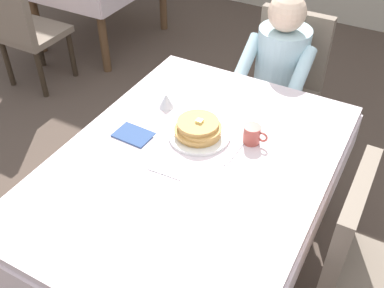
{
  "coord_description": "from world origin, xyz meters",
  "views": [
    {
      "loc": [
        0.69,
        -1.25,
        2.03
      ],
      "look_at": [
        -0.03,
        0.05,
        0.79
      ],
      "focal_mm": 42.3,
      "sensor_mm": 36.0,
      "label": 1
    }
  ],
  "objects": [
    {
      "name": "cup_coffee",
      "position": [
        0.17,
        0.24,
        0.78
      ],
      "size": [
        0.11,
        0.08,
        0.08
      ],
      "color": "#B24C42",
      "rests_on": "dining_table_main"
    },
    {
      "name": "knife_right_of_plate",
      "position": [
        0.14,
        0.14,
        0.74
      ],
      "size": [
        0.02,
        0.2,
        0.0
      ],
      "primitive_type": "cube",
      "rotation": [
        0.0,
        0.0,
        1.54
      ],
      "color": "silver",
      "rests_on": "dining_table_main"
    },
    {
      "name": "chair_right_side",
      "position": [
        0.77,
        0.0,
        0.53
      ],
      "size": [
        0.45,
        0.44,
        0.93
      ],
      "rotation": [
        0.0,
        0.0,
        -1.57
      ],
      "color": "#7A6B5B",
      "rests_on": "ground"
    },
    {
      "name": "napkin_folded",
      "position": [
        -0.32,
        0.03,
        0.74
      ],
      "size": [
        0.17,
        0.13,
        0.01
      ],
      "primitive_type": "cube",
      "rotation": [
        0.0,
        0.0,
        -0.04
      ],
      "color": "#334C7F",
      "rests_on": "dining_table_main"
    },
    {
      "name": "ground_plane",
      "position": [
        0.0,
        0.0,
        0.0
      ],
      "size": [
        14.0,
        14.0,
        0.0
      ],
      "primitive_type": "plane",
      "color": "brown"
    },
    {
      "name": "fork_left_of_plate",
      "position": [
        -0.24,
        0.14,
        0.74
      ],
      "size": [
        0.03,
        0.18,
        0.0
      ],
      "primitive_type": "cube",
      "rotation": [
        0.0,
        0.0,
        1.68
      ],
      "color": "silver",
      "rests_on": "dining_table_main"
    },
    {
      "name": "diner_person",
      "position": [
        0.02,
        1.01,
        0.67
      ],
      "size": [
        0.4,
        0.43,
        1.12
      ],
      "rotation": [
        0.0,
        0.0,
        3.14
      ],
      "color": "silver",
      "rests_on": "ground"
    },
    {
      "name": "plate_breakfast",
      "position": [
        -0.05,
        0.16,
        0.75
      ],
      "size": [
        0.28,
        0.28,
        0.02
      ],
      "primitive_type": "cylinder",
      "color": "white",
      "rests_on": "dining_table_main"
    },
    {
      "name": "background_chair_empty",
      "position": [
        -1.98,
        0.93,
        0.53
      ],
      "size": [
        0.44,
        0.45,
        0.93
      ],
      "color": "#7A6B5B",
      "rests_on": "ground"
    },
    {
      "name": "spoon_near_edge",
      "position": [
        -0.06,
        -0.12,
        0.74
      ],
      "size": [
        0.15,
        0.02,
        0.0
      ],
      "primitive_type": "cube",
      "rotation": [
        0.0,
        0.0,
        0.06
      ],
      "color": "silver",
      "rests_on": "dining_table_main"
    },
    {
      "name": "syrup_pitcher",
      "position": [
        -0.3,
        0.29,
        0.78
      ],
      "size": [
        0.08,
        0.08,
        0.07
      ],
      "color": "silver",
      "rests_on": "dining_table_main"
    },
    {
      "name": "chair_diner",
      "position": [
        0.02,
        1.17,
        0.53
      ],
      "size": [
        0.44,
        0.45,
        0.93
      ],
      "rotation": [
        0.0,
        0.0,
        3.14
      ],
      "color": "#7A6B5B",
      "rests_on": "ground"
    },
    {
      "name": "dining_table_main",
      "position": [
        0.0,
        0.0,
        0.65
      ],
      "size": [
        1.12,
        1.52,
        0.74
      ],
      "color": "silver",
      "rests_on": "ground"
    },
    {
      "name": "breakfast_stack",
      "position": [
        -0.05,
        0.16,
        0.79
      ],
      "size": [
        0.21,
        0.21,
        0.08
      ],
      "color": "tan",
      "rests_on": "plate_breakfast"
    }
  ]
}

